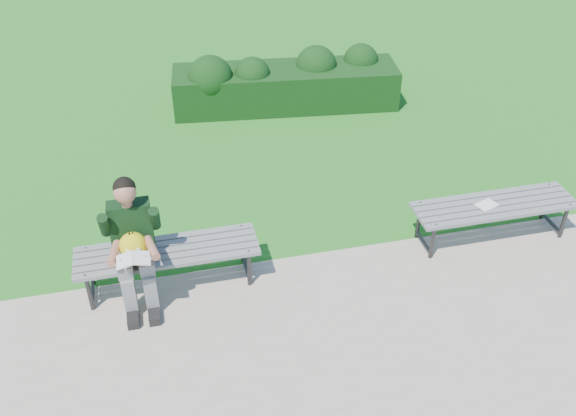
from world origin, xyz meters
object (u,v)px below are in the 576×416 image
(bench_left, at_px, (167,254))
(bench_right, at_px, (494,208))
(hedge, at_px, (283,82))
(seated_boy, at_px, (133,241))
(paper_sheet, at_px, (487,205))

(bench_left, distance_m, bench_right, 3.53)
(hedge, relative_size, bench_right, 1.91)
(hedge, bearing_deg, seated_boy, -121.35)
(hedge, relative_size, bench_left, 1.91)
(seated_boy, height_order, paper_sheet, seated_boy)
(hedge, xyz_separation_m, paper_sheet, (1.40, -3.76, 0.08))
(hedge, bearing_deg, bench_left, -118.57)
(seated_boy, bearing_deg, bench_right, 1.07)
(bench_left, height_order, seated_boy, seated_boy)
(bench_right, bearing_deg, hedge, 111.78)
(hedge, xyz_separation_m, seated_boy, (-2.33, -3.83, 0.32))
(paper_sheet, bearing_deg, bench_left, 179.57)
(bench_left, bearing_deg, paper_sheet, -0.43)
(bench_left, relative_size, paper_sheet, 6.94)
(seated_boy, bearing_deg, paper_sheet, 1.10)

